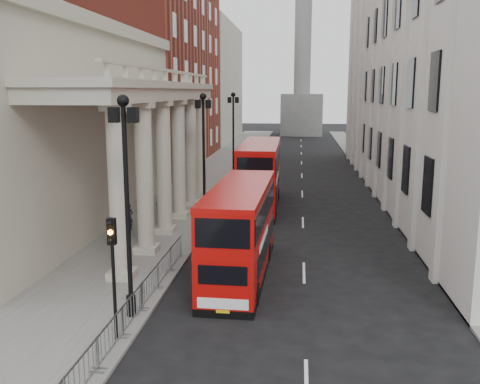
{
  "coord_description": "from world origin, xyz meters",
  "views": [
    {
      "loc": [
        5.63,
        -14.61,
        8.56
      ],
      "look_at": [
        2.66,
        12.26,
        3.44
      ],
      "focal_mm": 40.0,
      "sensor_mm": 36.0,
      "label": 1
    }
  ],
  "objects": [
    {
      "name": "ground",
      "position": [
        0.0,
        0.0,
        0.0
      ],
      "size": [
        260.0,
        260.0,
        0.0
      ],
      "primitive_type": "plane",
      "color": "black",
      "rests_on": "ground"
    },
    {
      "name": "sidewalk_west",
      "position": [
        -3.0,
        30.0,
        0.06
      ],
      "size": [
        6.0,
        140.0,
        0.12
      ],
      "primitive_type": "cube",
      "color": "slate",
      "rests_on": "ground"
    },
    {
      "name": "sidewalk_east",
      "position": [
        13.5,
        30.0,
        0.06
      ],
      "size": [
        3.0,
        140.0,
        0.12
      ],
      "primitive_type": "cube",
      "color": "slate",
      "rests_on": "ground"
    },
    {
      "name": "kerb",
      "position": [
        -0.05,
        30.0,
        0.07
      ],
      "size": [
        0.2,
        140.0,
        0.14
      ],
      "primitive_type": "cube",
      "color": "slate",
      "rests_on": "ground"
    },
    {
      "name": "portico_building",
      "position": [
        -10.5,
        18.0,
        6.0
      ],
      "size": [
        9.0,
        28.0,
        12.0
      ],
      "primitive_type": "cube",
      "color": "#A49D89",
      "rests_on": "ground"
    },
    {
      "name": "brick_building",
      "position": [
        -10.5,
        48.0,
        11.0
      ],
      "size": [
        9.0,
        32.0,
        22.0
      ],
      "primitive_type": "cube",
      "color": "maroon",
      "rests_on": "ground"
    },
    {
      "name": "west_building_far",
      "position": [
        -10.5,
        80.0,
        10.0
      ],
      "size": [
        9.0,
        30.0,
        20.0
      ],
      "primitive_type": "cube",
      "color": "#A49D89",
      "rests_on": "ground"
    },
    {
      "name": "east_building",
      "position": [
        16.0,
        32.0,
        12.5
      ],
      "size": [
        8.0,
        55.0,
        25.0
      ],
      "primitive_type": "cube",
      "color": "beige",
      "rests_on": "ground"
    },
    {
      "name": "monument_column",
      "position": [
        6.0,
        92.0,
        15.98
      ],
      "size": [
        8.0,
        8.0,
        54.2
      ],
      "color": "#60605E",
      "rests_on": "ground"
    },
    {
      "name": "lamp_post_south",
      "position": [
        -0.6,
        4.0,
        4.91
      ],
      "size": [
        1.05,
        0.44,
        8.32
      ],
      "color": "black",
      "rests_on": "sidewalk_west"
    },
    {
      "name": "lamp_post_mid",
      "position": [
        -0.6,
        20.0,
        4.91
      ],
      "size": [
        1.05,
        0.44,
        8.32
      ],
      "color": "black",
      "rests_on": "sidewalk_west"
    },
    {
      "name": "lamp_post_north",
      "position": [
        -0.6,
        36.0,
        4.91
      ],
      "size": [
        1.05,
        0.44,
        8.32
      ],
      "color": "black",
      "rests_on": "sidewalk_west"
    },
    {
      "name": "traffic_light",
      "position": [
        -0.5,
        1.98,
        3.11
      ],
      "size": [
        0.28,
        0.33,
        4.3
      ],
      "color": "black",
      "rests_on": "sidewalk_west"
    },
    {
      "name": "crowd_barriers",
      "position": [
        -0.35,
        2.23,
        0.67
      ],
      "size": [
        0.5,
        18.75,
        1.1
      ],
      "color": "gray",
      "rests_on": "sidewalk_west"
    },
    {
      "name": "bus_near",
      "position": [
        3.01,
        9.26,
        2.24
      ],
      "size": [
        2.66,
        10.0,
        4.29
      ],
      "rotation": [
        0.0,
        0.0,
        -0.03
      ],
      "color": "#B60B08",
      "rests_on": "ground"
    },
    {
      "name": "bus_far",
      "position": [
        2.8,
        24.6,
        2.51
      ],
      "size": [
        2.81,
        11.13,
        4.79
      ],
      "rotation": [
        0.0,
        0.0,
        0.01
      ],
      "color": "#B00A08",
      "rests_on": "ground"
    },
    {
      "name": "pedestrian_a",
      "position": [
        -4.68,
        16.39,
        0.95
      ],
      "size": [
        0.67,
        0.51,
        1.65
      ],
      "primitive_type": "imported",
      "rotation": [
        0.0,
        0.0,
        -0.21
      ],
      "color": "black",
      "rests_on": "sidewalk_west"
    },
    {
      "name": "pedestrian_b",
      "position": [
        -3.42,
        15.3,
        0.94
      ],
      "size": [
        0.81,
        0.63,
        1.64
      ],
      "primitive_type": "imported",
      "rotation": [
        0.0,
        0.0,
        3.16
      ],
      "color": "black",
      "rests_on": "sidewalk_west"
    },
    {
      "name": "pedestrian_c",
      "position": [
        -3.88,
        21.3,
        0.91
      ],
      "size": [
        0.79,
        0.53,
        1.59
      ],
      "primitive_type": "imported",
      "rotation": [
        0.0,
        0.0,
        6.25
      ],
      "color": "black",
      "rests_on": "sidewalk_west"
    }
  ]
}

